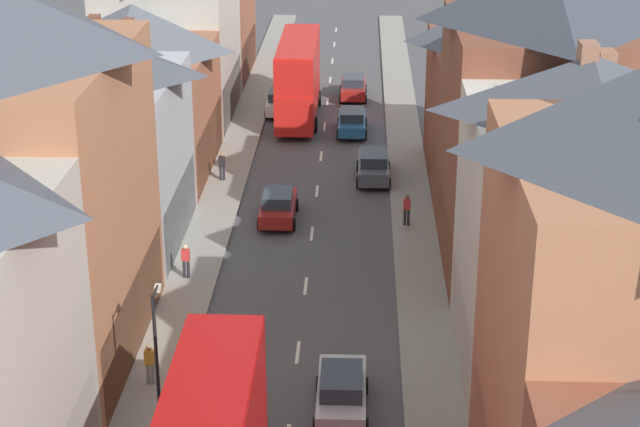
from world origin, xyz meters
TOP-DOWN VIEW (x-y plane):
  - pavement_left at (-5.10, 38.00)m, footprint 2.20×104.00m
  - pavement_right at (5.10, 38.00)m, footprint 2.20×104.00m
  - centre_line_dashes at (0.00, 36.00)m, footprint 0.14×97.80m
  - terrace_row_left at (-10.19, 31.93)m, footprint 8.00×83.94m
  - terrace_row_right at (10.19, 18.12)m, footprint 8.00×63.38m
  - double_decker_bus_mid_street at (-1.81, 55.82)m, footprint 2.74×10.80m
  - car_near_blue at (1.80, 60.96)m, footprint 1.90×4.40m
  - car_near_silver at (1.80, 52.61)m, footprint 1.90×4.45m
  - car_parked_left_a at (1.80, 19.68)m, footprint 1.90×4.37m
  - car_parked_right_a at (-1.80, 37.69)m, footprint 1.90×4.30m
  - car_parked_left_b at (3.10, 43.98)m, footprint 1.90×4.57m
  - car_far_grey at (-3.10, 56.98)m, footprint 1.90×4.44m
  - pedestrian_mid_left at (-5.26, 21.20)m, footprint 0.36×0.22m
  - pedestrian_mid_right at (-5.37, 30.38)m, footprint 0.36×0.22m
  - pedestrian_far_left at (4.72, 36.98)m, footprint 0.36×0.22m
  - pedestrian_far_right at (-5.35, 43.21)m, footprint 0.36×0.22m
  - street_lamp at (-4.25, 17.85)m, footprint 0.20×1.12m

SIDE VIEW (x-z plane):
  - centre_line_dashes at x=0.00m, z-range 0.00..0.01m
  - pavement_left at x=-5.10m, z-range 0.00..0.14m
  - pavement_right at x=5.10m, z-range 0.00..0.14m
  - car_near_silver at x=1.80m, z-range 0.01..1.61m
  - car_parked_right_a at x=-1.80m, z-range 0.01..1.61m
  - car_near_blue at x=1.80m, z-range 0.01..1.63m
  - car_far_grey at x=-3.10m, z-range 0.01..1.67m
  - car_parked_left_b at x=3.10m, z-range 0.01..1.68m
  - car_parked_left_a at x=1.80m, z-range 0.00..1.71m
  - pedestrian_mid_left at x=-5.26m, z-range 0.23..1.84m
  - pedestrian_mid_right at x=-5.37m, z-range 0.23..1.84m
  - pedestrian_far_left at x=4.72m, z-range 0.23..1.84m
  - pedestrian_far_right at x=-5.35m, z-range 0.23..1.84m
  - double_decker_bus_mid_street at x=-1.81m, z-range 0.17..5.47m
  - street_lamp at x=-4.25m, z-range 0.49..5.99m
  - terrace_row_left at x=-10.19m, z-range -1.08..13.25m
  - terrace_row_right at x=10.19m, z-range -1.02..13.40m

